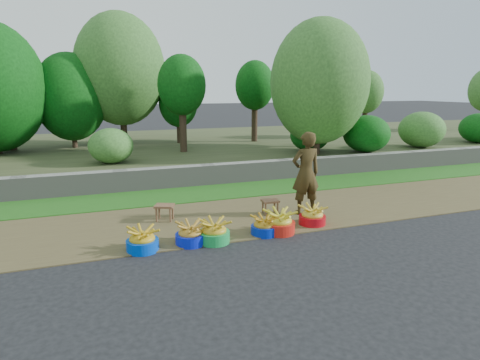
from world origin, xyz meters
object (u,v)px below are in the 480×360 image
object	(u,v)px
basin_c	(214,232)
basin_b	(190,234)
stool_right	(270,203)
vendor_woman	(306,173)
basin_a	(142,240)
basin_f	(312,216)
basin_d	(264,226)
basin_e	(279,223)
stool_left	(164,208)

from	to	relation	value
basin_c	basin_b	bearing A→B (deg)	172.14
stool_right	vendor_woman	size ratio (longest dim) A/B	0.21
basin_a	basin_f	world-z (taller)	basin_a
basin_c	vendor_woman	xyz separation A→B (m)	(2.16, 0.85, 0.68)
basin_d	vendor_woman	world-z (taller)	vendor_woman
basin_e	stool_right	size ratio (longest dim) A/B	1.60
basin_c	basin_e	distance (m)	1.22
basin_b	stool_right	distance (m)	2.12
basin_e	basin_f	distance (m)	0.78
basin_a	basin_b	size ratio (longest dim) A/B	1.02
basin_f	stool_right	xyz separation A→B (m)	(-0.50, 0.82, 0.09)
basin_c	basin_e	size ratio (longest dim) A/B	0.94
basin_a	vendor_woman	bearing A→B (deg)	13.84
basin_f	basin_a	bearing A→B (deg)	-176.66
basin_b	basin_d	xyz separation A→B (m)	(1.32, -0.01, -0.01)
stool_left	basin_f	bearing A→B (deg)	-23.78
stool_left	basin_d	bearing A→B (deg)	-40.66
basin_a	basin_b	world-z (taller)	basin_a
basin_d	vendor_woman	xyz separation A→B (m)	(1.24, 0.81, 0.70)
basin_c	stool_left	xyz separation A→B (m)	(-0.60, 1.36, 0.09)
vendor_woman	basin_f	bearing A→B (deg)	75.27
stool_right	basin_e	bearing A→B (deg)	-104.66
basin_a	stool_right	xyz separation A→B (m)	(2.65, 1.01, 0.08)
basin_e	stool_left	size ratio (longest dim) A/B	1.29
basin_e	vendor_woman	xyz separation A→B (m)	(0.95, 0.81, 0.67)
basin_c	basin_e	xyz separation A→B (m)	(1.22, 0.04, 0.01)
basin_f	stool_left	size ratio (longest dim) A/B	1.16
basin_b	vendor_woman	bearing A→B (deg)	17.40
basin_c	stool_right	bearing A→B (deg)	35.10
basin_c	vendor_woman	world-z (taller)	vendor_woman
basin_b	basin_f	size ratio (longest dim) A/B	0.98
basin_e	basin_b	bearing A→B (deg)	179.65
basin_a	stool_left	world-z (taller)	basin_a
basin_c	basin_f	distance (m)	1.99
basin_f	stool_right	world-z (taller)	basin_f
vendor_woman	basin_a	bearing A→B (deg)	15.10
basin_d	basin_f	world-z (taller)	basin_f
basin_a	basin_c	distance (m)	1.17
basin_c	basin_a	bearing A→B (deg)	178.34
basin_a	stool_left	distance (m)	1.44
stool_left	vendor_woman	distance (m)	2.87
stool_left	basin_b	bearing A→B (deg)	-80.79
basin_c	basin_d	xyz separation A→B (m)	(0.92, 0.05, -0.02)
basin_c	vendor_woman	size ratio (longest dim) A/B	0.31
basin_d	basin_e	bearing A→B (deg)	-0.25
basin_a	stool_right	distance (m)	2.83
basin_a	vendor_woman	size ratio (longest dim) A/B	0.30
basin_e	stool_right	world-z (taller)	basin_e
basin_a	basin_d	bearing A→B (deg)	0.32
basin_b	basin_c	distance (m)	0.39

